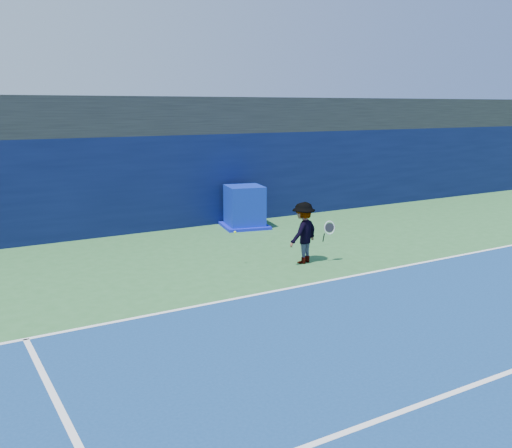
% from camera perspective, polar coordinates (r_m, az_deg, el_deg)
% --- Properties ---
extents(ground, '(80.00, 80.00, 0.00)m').
position_cam_1_polar(ground, '(10.06, 11.12, -11.33)').
color(ground, '#2E6632').
rests_on(ground, ground).
extents(baseline, '(24.00, 0.10, 0.01)m').
position_cam_1_polar(baseline, '(12.29, 1.74, -6.75)').
color(baseline, white).
rests_on(baseline, ground).
extents(service_line, '(24.00, 0.10, 0.01)m').
position_cam_1_polar(service_line, '(8.82, 20.10, -15.22)').
color(service_line, white).
rests_on(service_line, ground).
extents(stadium_band, '(36.00, 3.00, 1.20)m').
position_cam_1_polar(stadium_band, '(19.38, -12.04, 10.56)').
color(stadium_band, black).
rests_on(stadium_band, back_wall_assembly).
extents(back_wall_assembly, '(36.00, 1.03, 3.00)m').
position_cam_1_polar(back_wall_assembly, '(18.59, -10.77, 4.08)').
color(back_wall_assembly, '#0B123C').
rests_on(back_wall_assembly, ground).
extents(equipment_cart, '(1.70, 1.70, 1.36)m').
position_cam_1_polar(equipment_cart, '(18.64, -1.15, 1.57)').
color(equipment_cart, '#0B209D').
rests_on(equipment_cart, ground).
extents(tennis_player, '(1.31, 0.90, 1.56)m').
position_cam_1_polar(tennis_player, '(14.38, 4.77, -0.87)').
color(tennis_player, white).
rests_on(tennis_player, ground).
extents(tennis_ball, '(0.06, 0.06, 0.06)m').
position_cam_1_polar(tennis_ball, '(14.05, -2.11, -0.81)').
color(tennis_ball, '#BFEE1A').
rests_on(tennis_ball, ground).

